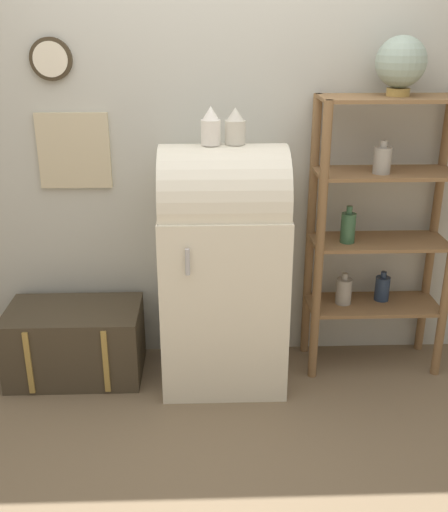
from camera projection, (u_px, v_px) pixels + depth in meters
ground_plane at (225, 398)px, 3.31m from camera, size 12.00×12.00×0.00m
wall_back at (220, 135)px, 3.36m from camera, size 7.00×0.09×2.70m
refrigerator at (223, 264)px, 3.29m from camera, size 0.68×0.63×1.36m
suitcase_trunk at (76, 342)px, 3.48m from camera, size 0.76×0.46×0.42m
shelf_unit at (379, 225)px, 3.35m from camera, size 0.78×0.34×1.58m
globe at (401, 63)px, 3.05m from camera, size 0.26×0.26×0.30m
vase_left at (211, 127)px, 3.01m from camera, size 0.10×0.10×0.19m
vase_center at (235, 127)px, 3.04m from camera, size 0.11×0.11×0.18m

